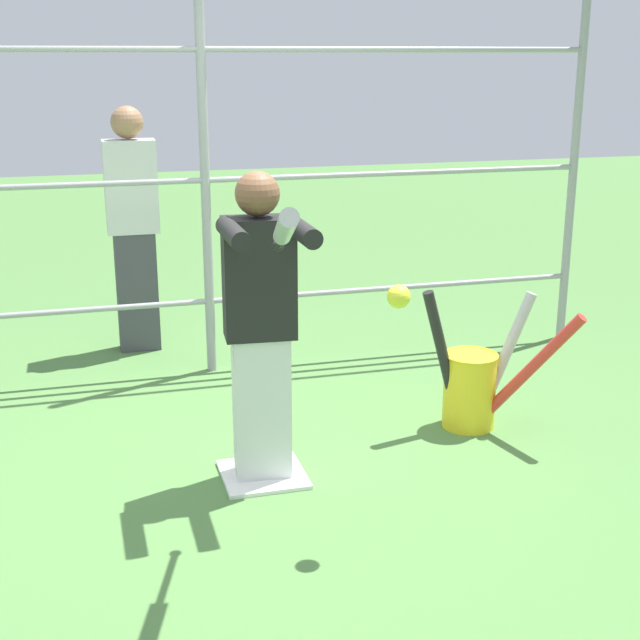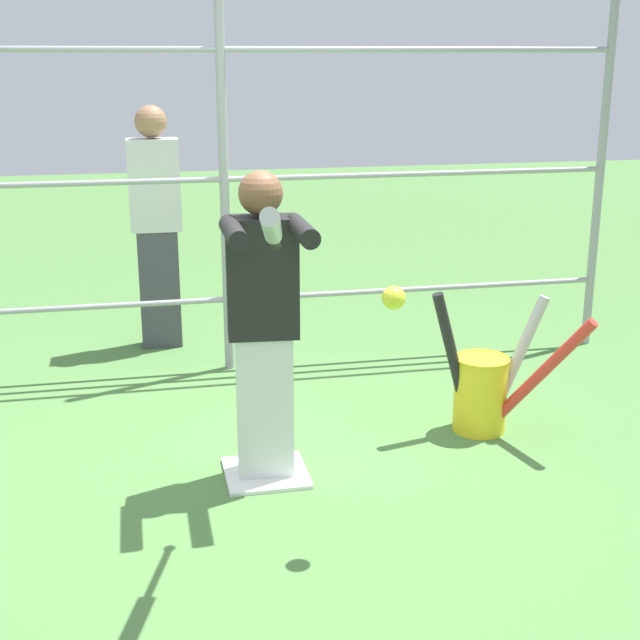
% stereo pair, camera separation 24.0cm
% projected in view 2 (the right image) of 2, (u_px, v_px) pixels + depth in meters
% --- Properties ---
extents(ground_plane, '(24.00, 24.00, 0.00)m').
position_uv_depth(ground_plane, '(266.00, 475.00, 4.39)').
color(ground_plane, '#4C7A3D').
extents(home_plate, '(0.40, 0.40, 0.02)m').
position_uv_depth(home_plate, '(266.00, 473.00, 4.39)').
color(home_plate, white).
rests_on(home_plate, ground).
extents(fence_backstop, '(5.18, 0.06, 2.48)m').
position_uv_depth(fence_backstop, '(224.00, 179.00, 5.53)').
color(fence_backstop, '#939399').
rests_on(fence_backstop, ground).
extents(batter, '(0.38, 0.52, 1.49)m').
position_uv_depth(batter, '(263.00, 319.00, 4.14)').
color(batter, silver).
rests_on(batter, ground).
extents(baseball_bat_swinging, '(0.20, 0.84, 0.32)m').
position_uv_depth(baseball_bat_swinging, '(272.00, 230.00, 3.14)').
color(baseball_bat_swinging, black).
extents(softball_in_flight, '(0.10, 0.10, 0.10)m').
position_uv_depth(softball_in_flight, '(394.00, 298.00, 3.55)').
color(softball_in_flight, yellow).
extents(bat_bucket, '(0.75, 0.59, 0.80)m').
position_uv_depth(bat_bucket, '(485.00, 388.00, 4.83)').
color(bat_bucket, yellow).
rests_on(bat_bucket, ground).
extents(bystander_behind_fence, '(0.34, 0.21, 1.67)m').
position_uv_depth(bystander_behind_fence, '(156.00, 224.00, 6.10)').
color(bystander_behind_fence, '#3F3F47').
rests_on(bystander_behind_fence, ground).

